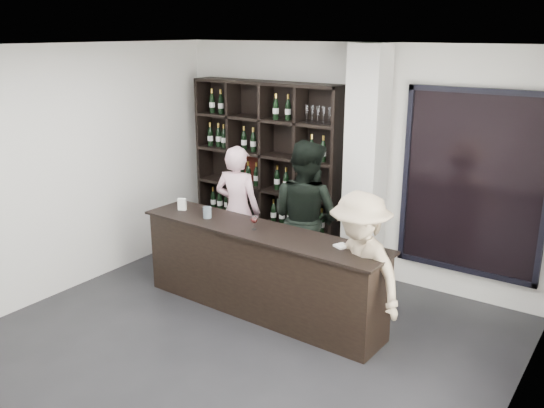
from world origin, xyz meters
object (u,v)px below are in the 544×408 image
Objects in this scene: tasting_counter at (260,271)px; customer at (359,272)px; wine_shelf at (267,171)px; taster_pink at (238,211)px; taster_black at (305,218)px.

customer reaches higher than tasting_counter.
wine_shelf is at bearing 162.95° from customer.
taster_black reaches higher than taster_pink.
taster_pink is 1.00m from taster_black.
taster_black is (1.00, 0.00, 0.09)m from taster_pink.
taster_pink is (0.05, -0.72, -0.36)m from wine_shelf.
tasting_counter is at bearing -164.18° from customer.
wine_shelf is 0.80m from taster_pink.
wine_shelf reaches higher than customer.
taster_black is at bearing -34.16° from wine_shelf.
taster_pink is 0.90× the size of taster_black.
taster_pink is 1.05× the size of customer.
customer is at bearing -0.24° from tasting_counter.
taster_pink is at bearing 177.28° from customer.
tasting_counter is 1.60× the size of taster_black.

